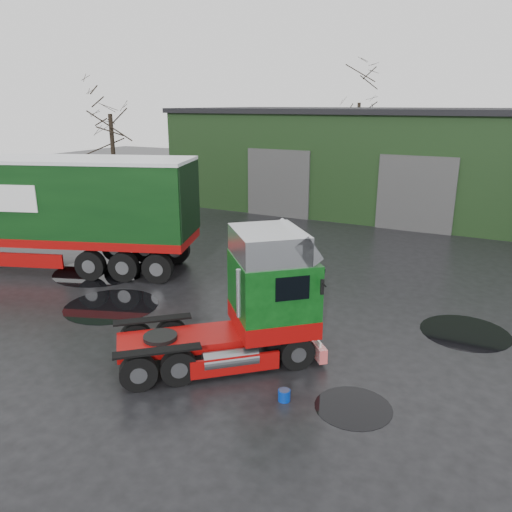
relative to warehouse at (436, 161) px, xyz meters
The scene contains 11 objects.
ground 20.35m from the warehouse, 95.71° to the right, with size 100.00×100.00×0.00m, color black.
warehouse is the anchor object (origin of this frame).
hero_tractor 23.12m from the warehouse, 94.76° to the right, with size 2.43×5.72×3.55m, color #0B4211, non-canonical shape.
trailer_left 23.92m from the warehouse, 124.07° to the right, with size 3.03×14.82×4.60m, color silver, non-canonical shape.
wash_bucket 24.03m from the warehouse, 88.79° to the right, with size 0.29×0.29×0.27m, color #062992.
tree_left 20.64m from the warehouse, 157.17° to the right, with size 4.40×4.40×8.50m, color black, non-canonical shape.
tree_back_a 12.90m from the warehouse, 128.66° to the left, with size 4.40×4.40×9.50m, color black, non-canonical shape.
puddle_0 22.76m from the warehouse, 108.19° to the right, with size 3.15×3.15×0.01m, color black.
puddle_1 18.73m from the warehouse, 77.94° to the right, with size 2.61×2.61×0.01m, color black.
puddle_2 21.54m from the warehouse, 117.92° to the right, with size 3.83×3.83×0.01m, color black.
puddle_3 23.67m from the warehouse, 85.07° to the right, with size 1.76×1.76×0.01m, color black.
Camera 1 is at (6.57, -13.07, 6.60)m, focal length 35.00 mm.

